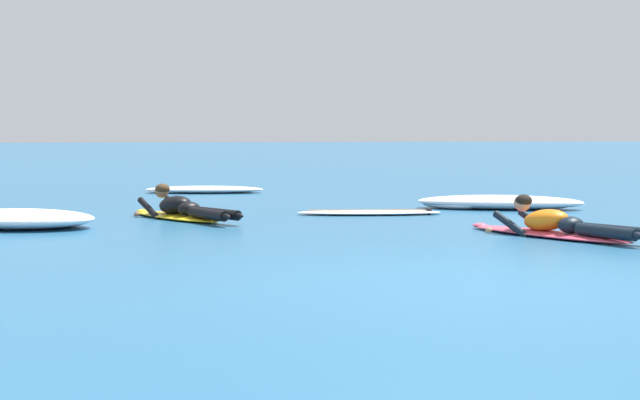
% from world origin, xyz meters
% --- Properties ---
extents(ground_plane, '(120.00, 120.00, 0.00)m').
position_xyz_m(ground_plane, '(0.00, 10.00, 0.00)').
color(ground_plane, '#235B84').
extents(surfer_near, '(1.66, 2.46, 0.54)m').
position_xyz_m(surfer_near, '(1.80, 3.36, 0.13)').
color(surfer_near, '#E54C66').
rests_on(surfer_near, ground).
extents(surfer_far, '(1.71, 2.37, 0.54)m').
position_xyz_m(surfer_far, '(-2.71, 6.18, 0.14)').
color(surfer_far, yellow).
rests_on(surfer_far, ground).
extents(drifting_surfboard, '(2.21, 0.70, 0.16)m').
position_xyz_m(drifting_surfboard, '(0.12, 6.61, 0.03)').
color(drifting_surfboard, white).
rests_on(drifting_surfboard, ground).
extents(whitewater_mid_left, '(2.25, 1.57, 0.25)m').
position_xyz_m(whitewater_mid_left, '(-4.81, 5.23, 0.12)').
color(whitewater_mid_left, white).
rests_on(whitewater_mid_left, ground).
extents(whitewater_mid_right, '(2.78, 1.55, 0.22)m').
position_xyz_m(whitewater_mid_right, '(2.36, 7.35, 0.10)').
color(whitewater_mid_right, white).
rests_on(whitewater_mid_right, ground).
extents(whitewater_back, '(2.40, 0.91, 0.14)m').
position_xyz_m(whitewater_back, '(-2.35, 11.71, 0.07)').
color(whitewater_back, white).
rests_on(whitewater_back, ground).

